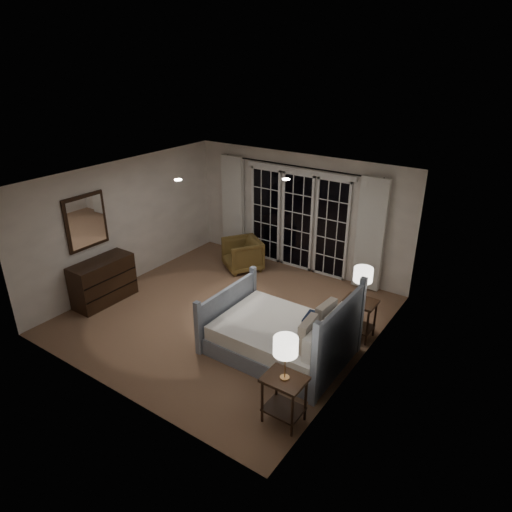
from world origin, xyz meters
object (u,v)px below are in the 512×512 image
Objects in this scene: nightstand_left at (284,393)px; lamp_right at (363,275)px; lamp_left at (286,347)px; dresser at (103,281)px; bed at (283,336)px; armchair at (242,254)px; nightstand_right at (359,313)px.

lamp_right reaches higher than nightstand_left.
lamp_left reaches higher than nightstand_left.
lamp_left is 0.49× the size of dresser.
bed is 2.73× the size of armchair.
armchair is (-3.10, 1.01, -0.10)m from nightstand_right.
bed is 3.06× the size of nightstand_left.
nightstand_right is at bearing 89.67° from nightstand_left.
armchair reaches higher than nightstand_right.
nightstand_right is at bearing 180.00° from lamp_right.
armchair is (-3.10, 1.01, -0.80)m from lamp_right.
lamp_left is 2.34m from lamp_right.
nightstand_left is at bearing -90.33° from nightstand_right.
armchair is 0.64× the size of dresser.
dresser reaches higher than nightstand_left.
lamp_left is (-0.01, -2.34, 0.70)m from nightstand_right.
nightstand_left is at bearing -36.87° from lamp_left.
nightstand_right is 0.57× the size of dresser.
lamp_right is at bearing 89.67° from nightstand_left.
lamp_right is (0.00, 0.00, 0.70)m from nightstand_right.
lamp_left is at bearing -57.90° from bed.
bed is 3.07× the size of nightstand_right.
nightstand_left is at bearing -90.33° from lamp_right.
lamp_left is (-0.00, 0.00, 0.70)m from nightstand_left.
dresser is at bearing -160.07° from lamp_right.
lamp_left reaches higher than nightstand_right.
lamp_right is at bearing 89.67° from lamp_left.
nightstand_left is (0.77, -1.22, 0.14)m from bed.
bed is 1.59m from lamp_right.
nightstand_left reaches higher than nightstand_right.
lamp_left reaches higher than lamp_right.
bed is 3.53× the size of lamp_right.
lamp_left is at bearing -9.39° from dresser.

